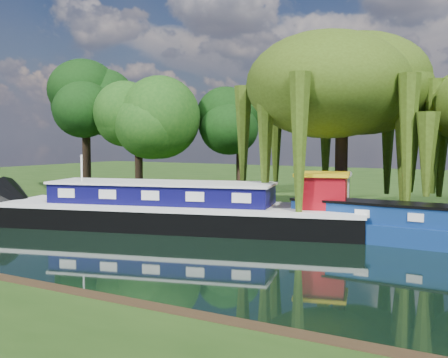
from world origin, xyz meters
The scene contains 12 objects.
ground centered at (0.00, 0.00, 0.00)m, with size 120.00×120.00×0.00m, color black.
far_bank centered at (0.00, 34.00, 0.23)m, with size 120.00×52.00×0.45m, color #19320D.
dutch_barge centered at (-6.60, 4.67, 1.01)m, with size 19.70×9.48×4.06m.
narrowboat centered at (3.98, 6.40, 0.71)m, with size 13.76×2.67×2.00m.
red_dinghy centered at (-6.03, 5.13, 0.00)m, with size 2.12×2.97×0.62m, color maroon.
willow_left centered at (-0.01, 10.70, 7.51)m, with size 8.11×8.11×9.72m.
tree_far_left centered at (-16.96, 13.76, 6.39)m, with size 5.39×5.39×8.68m.
tree_far_back centered at (-23.44, 14.89, 7.24)m, with size 5.80×5.80×9.75m.
tree_far_mid centered at (-10.88, 18.62, 5.70)m, with size 4.65×4.65×7.61m.
lamppost centered at (0.50, 10.50, 2.42)m, with size 0.36×0.36×2.56m.
mooring_posts centered at (-0.50, 8.40, 0.95)m, with size 19.16×0.16×1.00m.
reeds_near centered at (6.87, -7.57, 0.55)m, with size 33.70×1.50×1.10m.
Camera 1 is at (10.25, -19.67, 4.87)m, focal length 45.00 mm.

